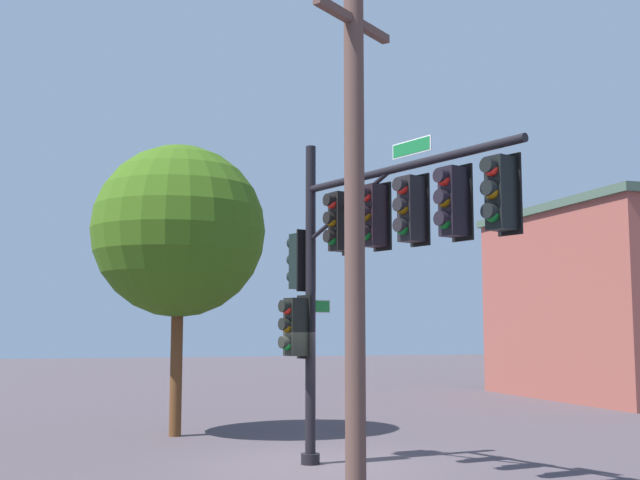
{
  "coord_description": "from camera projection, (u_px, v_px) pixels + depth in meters",
  "views": [
    {
      "loc": [
        14.92,
        -4.33,
        2.55
      ],
      "look_at": [
        1.45,
        -0.25,
        4.13
      ],
      "focal_mm": 44.75,
      "sensor_mm": 36.0,
      "label": 1
    }
  ],
  "objects": [
    {
      "name": "ground_plane",
      "position": [
        310.0,
        464.0,
        15.16
      ],
      "size": [
        120.0,
        120.0,
        0.0
      ],
      "primitive_type": "plane",
      "color": "#483E44"
    },
    {
      "name": "fire_hydrant",
      "position": [
        350.0,
        413.0,
        20.59
      ],
      "size": [
        0.33,
        0.24,
        0.83
      ],
      "color": "yellow",
      "rests_on": "ground_plane"
    },
    {
      "name": "signal_pole_assembly",
      "position": [
        364.0,
        245.0,
        14.17
      ],
      "size": [
        5.74,
        2.56,
        6.17
      ],
      "color": "black",
      "rests_on": "ground_plane"
    },
    {
      "name": "utility_pole",
      "position": [
        355.0,
        233.0,
        10.83
      ],
      "size": [
        1.2,
        1.49,
        7.46
      ],
      "color": "brown",
      "rests_on": "ground_plane"
    },
    {
      "name": "brick_building",
      "position": [
        636.0,
        302.0,
        30.37
      ],
      "size": [
        9.84,
        8.2,
        7.18
      ],
      "color": "#934A41",
      "rests_on": "ground_plane"
    },
    {
      "name": "tree_near",
      "position": [
        179.0,
        231.0,
        19.68
      ],
      "size": [
        4.26,
        4.26,
        7.1
      ],
      "color": "#59341B",
      "rests_on": "ground_plane"
    }
  ]
}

